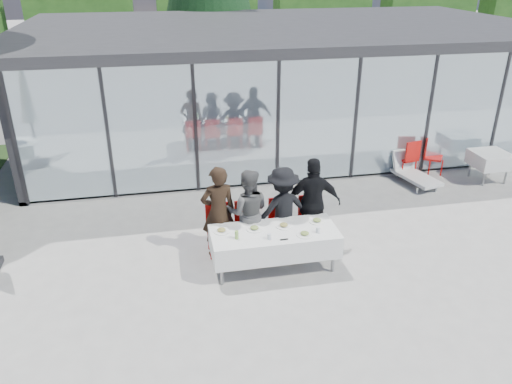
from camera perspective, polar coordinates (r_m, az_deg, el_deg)
The scene contains 24 objects.
ground at distance 8.84m, azimuth 1.97°, elevation -10.28°, with size 90.00×90.00×0.00m, color #9F9D97.
pavilion at distance 15.90m, azimuth 2.42°, elevation 14.30°, with size 14.80×8.80×3.44m.
treeline at distance 35.13m, azimuth -12.57°, elevation 19.77°, with size 62.50×2.00×4.40m.
dining_table at distance 8.96m, azimuth 2.09°, elevation -5.66°, with size 2.26×0.96×0.75m.
diner_a at distance 9.19m, azimuth -4.32°, elevation -2.30°, with size 0.66×0.66×1.80m, color black.
diner_chair_a at distance 9.46m, azimuth -4.34°, elevation -3.93°, with size 0.44×0.44×0.97m.
diner_b at distance 9.29m, azimuth -0.94°, elevation -2.31°, with size 0.82×0.82×1.68m, color #555555.
diner_chair_b at distance 9.53m, azimuth -1.05°, elevation -3.62°, with size 0.44×0.44×0.97m.
diner_c at distance 9.42m, azimuth 3.04°, elevation -1.97°, with size 1.08×1.08×1.67m, color black.
diner_chair_c at distance 9.66m, azimuth 2.84°, elevation -3.25°, with size 0.44×0.44×0.97m.
diner_d at distance 9.54m, azimuth 6.52°, elevation -1.27°, with size 1.06×1.06×1.81m, color black.
diner_chair_d at distance 9.81m, azimuth 6.23°, elevation -2.90°, with size 0.44×0.44×0.97m.
plate_a at distance 8.83m, azimuth -3.96°, elevation -4.41°, with size 0.28×0.28×0.07m.
plate_b at distance 8.88m, azimuth -0.19°, elevation -4.18°, with size 0.28×0.28×0.07m.
plate_c at distance 8.99m, azimuth 3.20°, elevation -3.84°, with size 0.28×0.28×0.07m.
plate_d at distance 9.20m, azimuth 6.98°, elevation -3.28°, with size 0.28×0.28×0.07m.
plate_extra at distance 8.75m, azimuth 5.59°, elevation -4.79°, with size 0.28×0.28×0.07m.
juice_bottle at distance 8.58m, azimuth -2.23°, elevation -4.93°, with size 0.06×0.06×0.15m, color #7EAD48.
drinking_glasses at distance 8.70m, azimuth 4.35°, elevation -4.72°, with size 0.96×0.12×0.10m.
folded_eyeglasses at distance 8.59m, azimuth 3.23°, elevation -5.44°, with size 0.14×0.03×0.01m, color black.
spare_table_right at distance 13.83m, azimuth 25.19°, elevation 3.38°, with size 0.86×0.86×0.74m.
spare_chair_a at distance 13.71m, azimuth 19.26°, elevation 4.13°, with size 0.61×0.61×0.97m.
spare_chair_b at distance 13.36m, azimuth 17.12°, elevation 3.90°, with size 0.52×0.52×0.97m.
lounger at distance 13.15m, azimuth 17.43°, elevation 2.20°, with size 0.89×1.43×0.72m.
Camera 1 is at (-1.72, -7.00, 5.11)m, focal length 35.00 mm.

